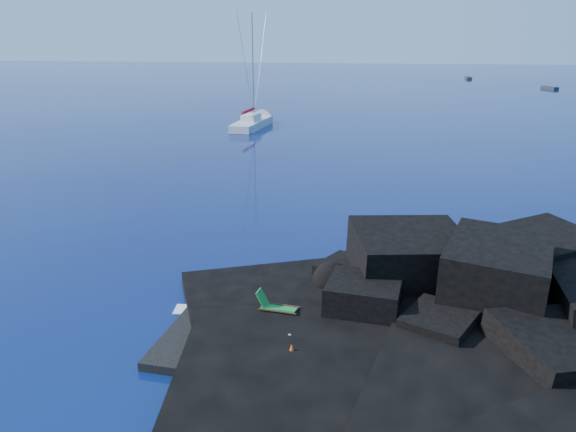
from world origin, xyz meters
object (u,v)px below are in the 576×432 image
at_px(deck_chair, 279,303).
at_px(marker_cone, 292,350).
at_px(sunbather, 277,336).
at_px(distant_boat_b, 549,89).
at_px(sailboat, 253,127).
at_px(distant_boat_a, 468,79).

distance_m(deck_chair, marker_cone, 3.17).
xyz_separation_m(sunbather, marker_cone, (0.72, -1.08, 0.09)).
relative_size(sunbather, distant_boat_b, 0.39).
bearing_deg(marker_cone, sailboat, 102.61).
bearing_deg(sunbather, marker_cone, -56.10).
distance_m(deck_chair, sunbather, 1.99).
bearing_deg(distant_boat_b, marker_cone, -134.17).
bearing_deg(distant_boat_b, sunbather, -134.69).
xyz_separation_m(marker_cone, distant_boat_b, (40.82, 108.82, -0.62)).
distance_m(marker_cone, distant_boat_a, 136.13).
bearing_deg(sailboat, distant_boat_a, 71.16).
bearing_deg(distant_boat_b, sailboat, -156.47).
xyz_separation_m(sailboat, distant_boat_b, (52.51, 56.58, 0.00)).
xyz_separation_m(distant_boat_a, distant_boat_b, (12.56, -24.33, 0.00)).
relative_size(sunbather, distant_boat_a, 0.39).
bearing_deg(sunbather, deck_chair, 95.72).
distance_m(sunbather, distant_boat_b, 115.48).
xyz_separation_m(sailboat, sunbather, (10.97, -51.16, 0.53)).
height_order(distant_boat_a, distant_boat_b, distant_boat_b).
bearing_deg(distant_boat_a, deck_chair, -101.64).
xyz_separation_m(sailboat, marker_cone, (11.69, -52.24, 0.62)).
xyz_separation_m(deck_chair, distant_boat_b, (41.73, 105.80, -0.93)).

